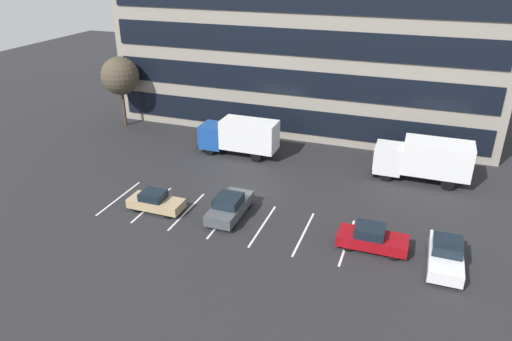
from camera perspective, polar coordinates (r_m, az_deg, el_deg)
name	(u,v)px	position (r m, az deg, el deg)	size (l,w,h in m)	color
ground_plane	(244,193)	(35.58, -1.39, -2.72)	(120.00, 120.00, 0.00)	#262628
office_building	(310,14)	(48.92, 6.51, 18.20)	(36.71, 12.80, 21.60)	gray
lot_markings	(224,218)	(32.46, -3.89, -5.73)	(16.94, 5.40, 0.01)	silver
box_truck_white	(424,158)	(38.88, 19.58, 1.38)	(7.32, 2.42, 3.39)	white
box_truck_blue	(240,135)	(41.47, -1.96, 4.26)	(7.02, 2.32, 3.25)	#194799
sedan_maroon	(372,238)	(29.85, 13.77, -7.93)	(4.19, 1.75, 1.50)	maroon
sedan_tan	(156,202)	(33.77, -11.99, -3.69)	(3.88, 1.62, 1.39)	tan
sedan_charcoal	(230,206)	(32.31, -3.20, -4.32)	(1.88, 4.49, 1.61)	#474C51
sedan_white	(446,255)	(29.61, 21.87, -9.40)	(1.86, 4.44, 1.59)	white
bare_tree	(120,76)	(49.74, -16.02, 10.87)	(3.75, 3.75, 7.03)	#473323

